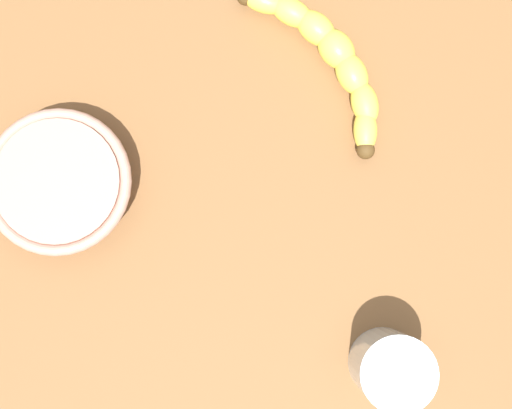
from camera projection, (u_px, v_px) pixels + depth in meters
wooden_tabletop at (340, 147)px, 77.99cm from camera, size 120.00×120.00×3.00cm
banana at (330, 58)px, 75.51cm from camera, size 11.13×22.29×3.62cm
smoothie_glass at (393, 370)px, 70.35cm from camera, size 7.51×7.51×8.65cm
ceramic_bowl at (64, 185)px, 73.19cm from camera, size 15.37×15.37×4.86cm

